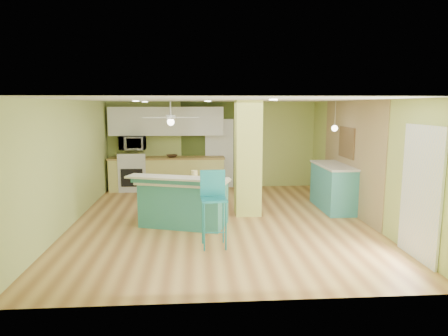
{
  "coord_description": "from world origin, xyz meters",
  "views": [
    {
      "loc": [
        -0.48,
        -8.08,
        2.39
      ],
      "look_at": [
        0.12,
        0.4,
        1.05
      ],
      "focal_mm": 32.0,
      "sensor_mm": 36.0,
      "label": 1
    }
  ],
  "objects_px": {
    "fruit_bowl": "(172,156)",
    "canister": "(194,174)",
    "peninsula": "(184,202)",
    "side_counter": "(334,187)",
    "bar_stool": "(213,196)"
  },
  "relations": [
    {
      "from": "peninsula",
      "to": "side_counter",
      "type": "height_order",
      "value": "peninsula"
    },
    {
      "from": "peninsula",
      "to": "canister",
      "type": "distance_m",
      "value": 0.6
    },
    {
      "from": "peninsula",
      "to": "fruit_bowl",
      "type": "xyz_separation_m",
      "value": [
        -0.42,
        3.4,
        0.49
      ]
    },
    {
      "from": "peninsula",
      "to": "bar_stool",
      "type": "bearing_deg",
      "value": -47.54
    },
    {
      "from": "peninsula",
      "to": "fruit_bowl",
      "type": "distance_m",
      "value": 3.46
    },
    {
      "from": "peninsula",
      "to": "fruit_bowl",
      "type": "relative_size",
      "value": 6.67
    },
    {
      "from": "canister",
      "to": "side_counter",
      "type": "bearing_deg",
      "value": 14.2
    },
    {
      "from": "peninsula",
      "to": "bar_stool",
      "type": "distance_m",
      "value": 1.38
    },
    {
      "from": "canister",
      "to": "peninsula",
      "type": "bearing_deg",
      "value": -133.57
    },
    {
      "from": "fruit_bowl",
      "to": "canister",
      "type": "relative_size",
      "value": 1.92
    },
    {
      "from": "peninsula",
      "to": "side_counter",
      "type": "xyz_separation_m",
      "value": [
        3.44,
        1.05,
        0.04
      ]
    },
    {
      "from": "bar_stool",
      "to": "side_counter",
      "type": "distance_m",
      "value": 3.69
    },
    {
      "from": "bar_stool",
      "to": "side_counter",
      "type": "relative_size",
      "value": 0.8
    },
    {
      "from": "bar_stool",
      "to": "fruit_bowl",
      "type": "xyz_separation_m",
      "value": [
        -0.96,
        4.61,
        0.11
      ]
    },
    {
      "from": "side_counter",
      "to": "fruit_bowl",
      "type": "relative_size",
      "value": 5.2
    }
  ]
}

